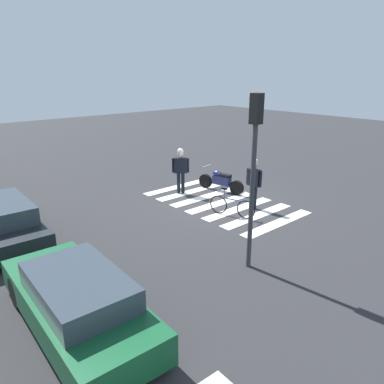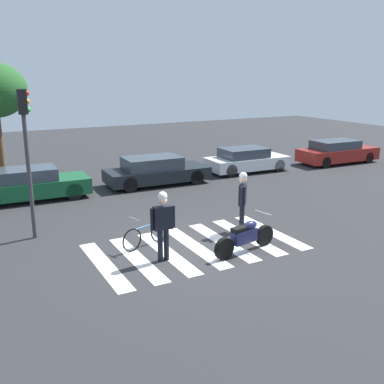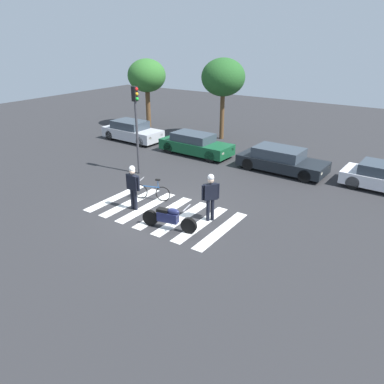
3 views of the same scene
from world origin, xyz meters
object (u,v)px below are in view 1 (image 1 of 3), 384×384
Objects in this scene: police_motorcycle at (221,181)px; car_green_compact at (77,301)px; officer_on_foot at (254,180)px; traffic_light_pole at (253,156)px; officer_by_motorcycle at (181,167)px; leaning_bicycle at (232,206)px.

car_green_compact is at bearing 117.66° from police_motorcycle.
officer_on_foot is 0.43× the size of traffic_light_pole.
car_green_compact is (-2.16, 7.81, -0.50)m from officer_on_foot.
officer_by_motorcycle is 8.72m from car_green_compact.
officer_on_foot is 4.71m from traffic_light_pole.
police_motorcycle is 9.45m from car_green_compact.
police_motorcycle is at bearing -121.47° from officer_by_motorcycle.
police_motorcycle is 1.84m from officer_by_motorcycle.
officer_on_foot is 3.25m from officer_by_motorcycle.
traffic_light_pole is (-2.70, 2.24, 2.57)m from leaning_bicycle.
car_green_compact reaches higher than police_motorcycle.
officer_on_foot reaches higher than leaning_bicycle.
traffic_light_pole reaches higher than officer_on_foot.
officer_on_foot is at bearing -74.57° from car_green_compact.
traffic_light_pole is at bearing 156.85° from officer_by_motorcycle.
traffic_light_pole is at bearing 128.64° from officer_on_foot.
officer_by_motorcycle reaches higher than police_motorcycle.
police_motorcycle is at bearing -14.13° from officer_on_foot.
officer_on_foot is 0.42× the size of car_green_compact.
officer_by_motorcycle is at bearing 58.53° from police_motorcycle.
car_green_compact is at bearing 105.43° from officer_on_foot.
officer_by_motorcycle is at bearing -4.56° from leaning_bicycle.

